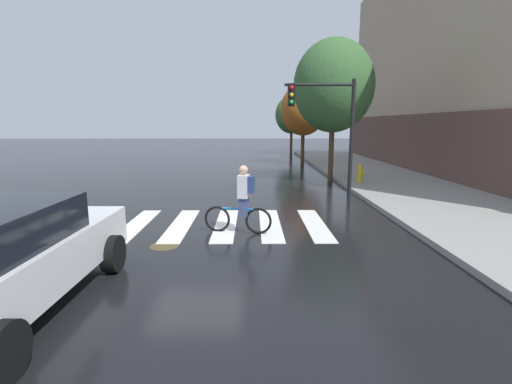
{
  "coord_description": "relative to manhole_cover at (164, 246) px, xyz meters",
  "views": [
    {
      "loc": [
        1.55,
        -9.52,
        2.67
      ],
      "look_at": [
        1.65,
        0.19,
        0.86
      ],
      "focal_mm": 25.67,
      "sensor_mm": 36.0,
      "label": 1
    }
  ],
  "objects": [
    {
      "name": "traffic_light_near",
      "position": [
        4.65,
        5.22,
        2.86
      ],
      "size": [
        2.47,
        0.28,
        4.2
      ],
      "color": "black",
      "rests_on": "ground"
    },
    {
      "name": "ground_plane",
      "position": [
        0.4,
        1.74,
        -0.0
      ],
      "size": [
        120.0,
        120.0,
        0.0
      ],
      "primitive_type": "plane",
      "color": "black"
    },
    {
      "name": "crosswalk_stripes",
      "position": [
        0.64,
        1.74,
        0.0
      ],
      "size": [
        6.55,
        3.25,
        0.01
      ],
      "color": "silver",
      "rests_on": "ground"
    },
    {
      "name": "fire_hydrant",
      "position": [
        6.71,
        8.13,
        0.53
      ],
      "size": [
        0.33,
        0.22,
        0.78
      ],
      "color": "gold",
      "rests_on": "sidewalk"
    },
    {
      "name": "sedan_near",
      "position": [
        -1.58,
        -2.89,
        0.82
      ],
      "size": [
        2.23,
        4.63,
        1.59
      ],
      "color": "silver",
      "rests_on": "ground"
    },
    {
      "name": "street_tree_mid",
      "position": [
        5.38,
        17.03,
        3.62
      ],
      "size": [
        3.02,
        3.02,
        5.37
      ],
      "color": "#4C3823",
      "rests_on": "ground"
    },
    {
      "name": "manhole_cover",
      "position": [
        0.0,
        0.0,
        0.0
      ],
      "size": [
        0.64,
        0.64,
        0.01
      ],
      "primitive_type": "cylinder",
      "color": "#473D1E",
      "rests_on": "ground"
    },
    {
      "name": "street_tree_far",
      "position": [
        5.5,
        25.48,
        3.48
      ],
      "size": [
        2.9,
        2.9,
        5.16
      ],
      "color": "#4C3823",
      "rests_on": "ground"
    },
    {
      "name": "cyclist",
      "position": [
        1.72,
        0.98,
        0.84
      ],
      "size": [
        1.69,
        0.43,
        1.69
      ],
      "color": "black",
      "rests_on": "ground"
    },
    {
      "name": "street_tree_near",
      "position": [
        5.66,
        9.34,
        4.36
      ],
      "size": [
        3.63,
        3.63,
        6.46
      ],
      "color": "#4C3823",
      "rests_on": "ground"
    }
  ]
}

